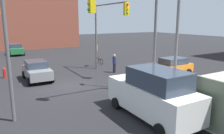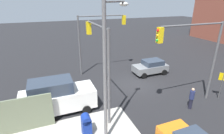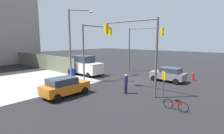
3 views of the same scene
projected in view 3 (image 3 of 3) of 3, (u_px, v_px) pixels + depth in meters
The scene contains 16 objects.
ground_plane at pixel (138, 80), 20.82m from camera, with size 120.00×120.00×0.00m, color black.
sidewalk_corner at pixel (28, 82), 19.88m from camera, with size 12.00×12.00×0.01m, color #ADA89E.
construction_fence at pixel (38, 61), 29.85m from camera, with size 20.03×0.12×2.40m, color slate.
traffic_signal_nw_corner at pixel (133, 41), 15.29m from camera, with size 5.84×0.36×6.50m.
traffic_signal_se_corner at pixel (141, 41), 25.03m from camera, with size 5.53×0.36×6.50m.
traffic_signal_ne_corner at pixel (95, 41), 21.05m from camera, with size 0.36×4.96×6.50m.
street_lamp_corner at pixel (73, 41), 19.13m from camera, with size 2.15×1.90×8.00m.
warning_sign_two_way at pixel (164, 81), 13.38m from camera, with size 0.48×0.48×2.40m.
mailbox_blue at pixel (72, 74), 20.96m from camera, with size 0.56×0.64×1.43m.
fire_hydrant at pixel (193, 76), 20.67m from camera, with size 0.26×0.26×0.94m.
coupe_gray at pixel (168, 74), 20.18m from camera, with size 3.85×2.02×1.62m.
hatchback_orange at pixel (65, 86), 14.89m from camera, with size 2.02×4.05×1.62m.
van_white_delivery at pixel (84, 65), 24.19m from camera, with size 5.40×2.32×2.62m.
pedestrian_crossing at pixel (126, 83), 15.49m from camera, with size 0.36×0.36×1.79m.
bicycle_leaning_on_fence at pixel (58, 81), 18.99m from camera, with size 0.05×1.75×0.97m.
bicycle_at_crosswalk at pixel (176, 105), 11.89m from camera, with size 1.75×0.05×0.97m.
Camera 3 is at (-10.91, 17.44, 4.73)m, focal length 28.00 mm.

